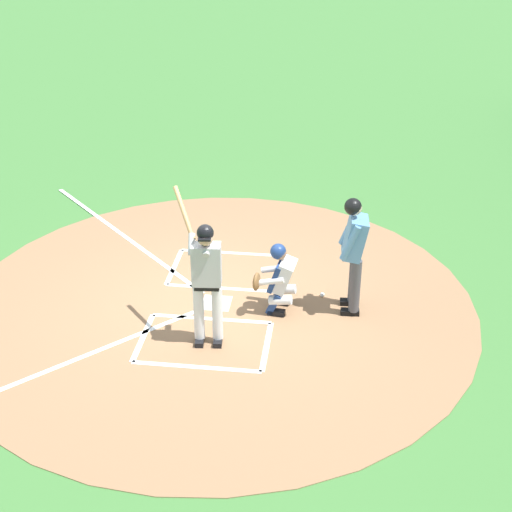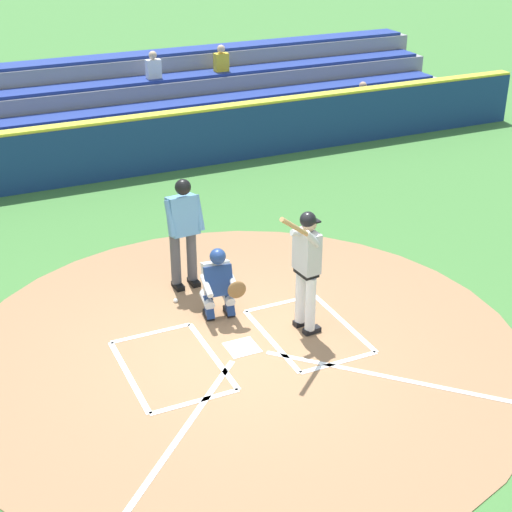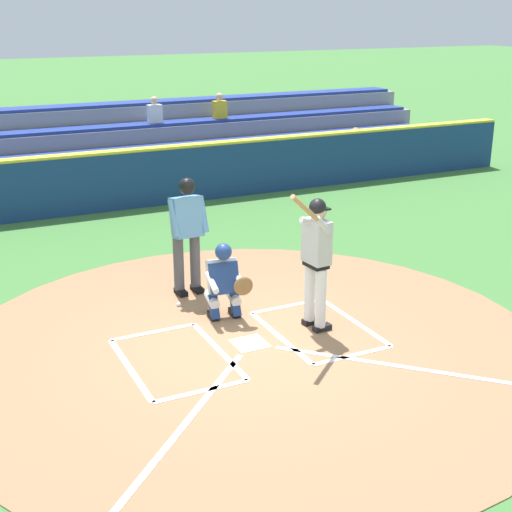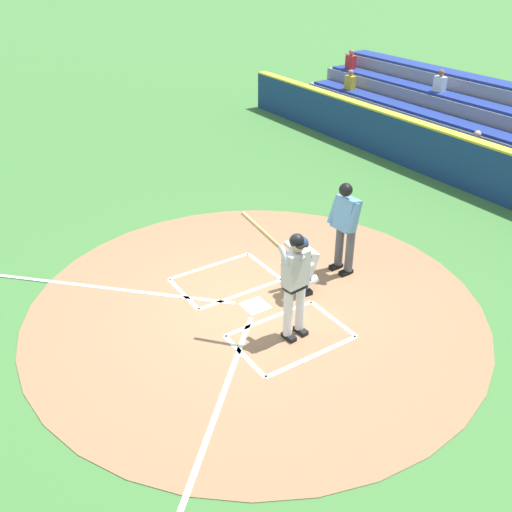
{
  "view_description": "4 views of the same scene",
  "coord_description": "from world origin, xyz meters",
  "px_view_note": "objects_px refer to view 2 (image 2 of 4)",
  "views": [
    {
      "loc": [
        -9.83,
        -1.83,
        6.29
      ],
      "look_at": [
        -0.53,
        -0.68,
        1.18
      ],
      "focal_mm": 53.21,
      "sensor_mm": 36.0,
      "label": 1
    },
    {
      "loc": [
        3.72,
        8.5,
        6.01
      ],
      "look_at": [
        -0.34,
        -0.27,
        1.26
      ],
      "focal_mm": 54.68,
      "sensor_mm": 36.0,
      "label": 2
    },
    {
      "loc": [
        3.73,
        7.88,
        4.26
      ],
      "look_at": [
        -0.11,
        -0.04,
        1.22
      ],
      "focal_mm": 50.65,
      "sensor_mm": 36.0,
      "label": 3
    },
    {
      "loc": [
        -6.94,
        4.54,
        5.76
      ],
      "look_at": [
        0.13,
        -0.1,
        0.94
      ],
      "focal_mm": 39.81,
      "sensor_mm": 36.0,
      "label": 4
    }
  ],
  "objects_px": {
    "batter": "(306,263)",
    "catcher": "(219,281)",
    "plate_umpire": "(183,226)",
    "baseball": "(176,301)"
  },
  "relations": [
    {
      "from": "catcher",
      "to": "baseball",
      "type": "bearing_deg",
      "value": -54.21
    },
    {
      "from": "batter",
      "to": "catcher",
      "type": "relative_size",
      "value": 1.88
    },
    {
      "from": "batter",
      "to": "plate_umpire",
      "type": "bearing_deg",
      "value": -61.09
    },
    {
      "from": "catcher",
      "to": "batter",
      "type": "bearing_deg",
      "value": 136.63
    },
    {
      "from": "batter",
      "to": "baseball",
      "type": "height_order",
      "value": "batter"
    },
    {
      "from": "batter",
      "to": "plate_umpire",
      "type": "relative_size",
      "value": 1.14
    },
    {
      "from": "plate_umpire",
      "to": "baseball",
      "type": "height_order",
      "value": "plate_umpire"
    },
    {
      "from": "batter",
      "to": "catcher",
      "type": "bearing_deg",
      "value": -43.37
    },
    {
      "from": "plate_umpire",
      "to": "batter",
      "type": "bearing_deg",
      "value": 118.91
    },
    {
      "from": "plate_umpire",
      "to": "baseball",
      "type": "bearing_deg",
      "value": 52.99
    }
  ]
}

